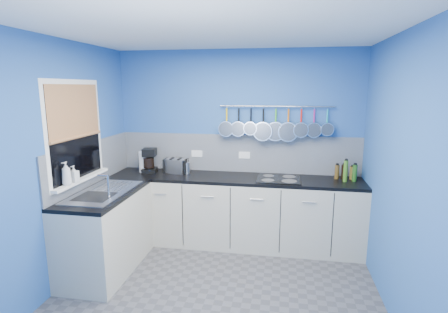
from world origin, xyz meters
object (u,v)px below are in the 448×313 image
(canister, at_px, (186,168))
(soap_bottle_a, at_px, (66,174))
(coffee_maker, at_px, (149,161))
(toaster, at_px, (176,166))
(hob, at_px, (279,179))
(paper_towel, at_px, (143,162))
(soap_bottle_b, at_px, (74,174))

(canister, bearing_deg, soap_bottle_a, -124.54)
(soap_bottle_a, distance_m, coffee_maker, 1.28)
(toaster, distance_m, hob, 1.36)
(paper_towel, bearing_deg, toaster, 4.44)
(toaster, bearing_deg, paper_towel, -161.38)
(paper_towel, distance_m, coffee_maker, 0.10)
(toaster, bearing_deg, canister, 17.21)
(paper_towel, xyz_separation_m, hob, (1.80, -0.08, -0.13))
(soap_bottle_a, bearing_deg, canister, 55.46)
(paper_towel, distance_m, hob, 1.80)
(coffee_maker, height_order, canister, coffee_maker)
(soap_bottle_a, distance_m, canister, 1.56)
(paper_towel, relative_size, toaster, 0.96)
(paper_towel, xyz_separation_m, toaster, (0.44, 0.03, -0.05))
(canister, distance_m, hob, 1.22)
(toaster, height_order, canister, toaster)
(soap_bottle_b, bearing_deg, toaster, 57.22)
(coffee_maker, relative_size, hob, 0.61)
(soap_bottle_b, height_order, coffee_maker, coffee_maker)
(soap_bottle_b, bearing_deg, soap_bottle_a, -90.00)
(soap_bottle_b, bearing_deg, hob, 26.19)
(soap_bottle_b, height_order, paper_towel, soap_bottle_b)
(coffee_maker, height_order, hob, coffee_maker)
(soap_bottle_a, xyz_separation_m, toaster, (0.74, 1.27, -0.18))
(soap_bottle_a, relative_size, soap_bottle_b, 1.39)
(soap_bottle_b, xyz_separation_m, toaster, (0.74, 1.14, -0.14))
(soap_bottle_a, distance_m, toaster, 1.48)
(soap_bottle_b, bearing_deg, canister, 52.68)
(hob, bearing_deg, canister, 174.28)
(soap_bottle_a, distance_m, soap_bottle_b, 0.13)
(hob, bearing_deg, soap_bottle_a, -151.15)
(soap_bottle_b, distance_m, paper_towel, 1.15)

